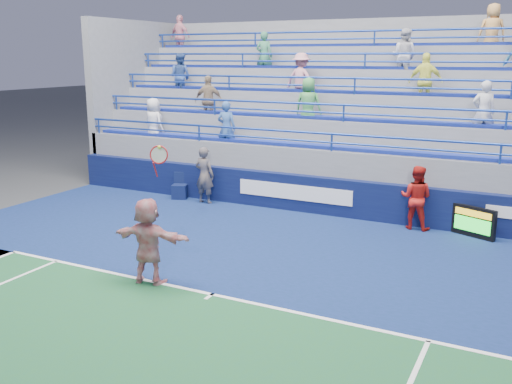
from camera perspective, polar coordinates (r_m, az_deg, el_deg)
The scene contains 8 objects.
ground at distance 11.27m, azimuth -4.41°, elevation -10.28°, with size 120.00×120.00×0.00m, color #333538.
sponsor_wall at distance 16.70m, azimuth 7.19°, elevation -0.43°, with size 18.00×0.32×1.10m.
bleacher_stand at distance 20.04m, azimuth 10.94°, elevation 4.66°, with size 18.00×5.60×6.13m.
serve_speed_board at distance 15.56m, azimuth 20.94°, elevation -2.83°, with size 1.12×0.57×0.80m.
judge_chair at distance 18.67m, azimuth -7.58°, elevation 0.15°, with size 0.61×0.62×0.84m.
tennis_player at distance 11.72m, azimuth -10.72°, elevation -4.83°, with size 1.72×0.74×2.88m.
line_judge at distance 17.87m, azimuth -5.17°, elevation 1.68°, with size 0.65×0.43×1.80m, color #141D38.
ball_girl at distance 15.71m, azimuth 15.71°, elevation -0.55°, with size 0.84×0.65×1.72m, color #B31914.
Camera 1 is at (5.41, -8.79, 4.53)m, focal length 40.00 mm.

